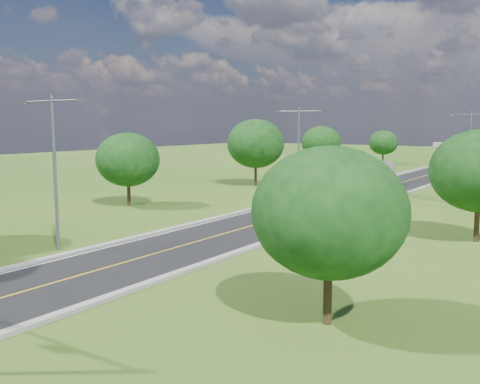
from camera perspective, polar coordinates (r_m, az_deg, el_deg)
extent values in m
plane|color=#2E5518|center=(73.61, 15.84, 0.64)|extent=(260.00, 260.00, 0.00)
cube|color=black|center=(79.30, 17.21, 1.07)|extent=(8.00, 150.00, 0.06)
cube|color=gray|center=(80.62, 14.33, 1.32)|extent=(0.50, 150.00, 0.22)
cube|color=gray|center=(78.17, 20.19, 0.92)|extent=(0.50, 150.00, 0.22)
cylinder|color=slate|center=(51.15, 13.61, -0.75)|extent=(0.08, 0.08, 2.40)
cube|color=white|center=(51.02, 13.62, 0.13)|extent=(0.55, 0.04, 0.70)
cube|color=gray|center=(153.23, 21.80, 4.09)|extent=(1.20, 3.00, 2.00)
cylinder|color=slate|center=(36.15, -19.12, 1.85)|extent=(0.22, 0.22, 10.00)
cylinder|color=slate|center=(37.17, -20.73, 9.02)|extent=(2.80, 0.12, 0.12)
cylinder|color=slate|center=(34.93, -18.05, 9.28)|extent=(2.80, 0.12, 0.12)
cube|color=slate|center=(38.24, -21.87, 8.84)|extent=(0.50, 0.25, 0.18)
cube|color=slate|center=(33.91, -16.68, 9.32)|extent=(0.50, 0.25, 0.18)
cylinder|color=slate|center=(61.76, 6.25, 4.30)|extent=(0.22, 0.22, 10.00)
cylinder|color=slate|center=(62.36, 5.16, 8.57)|extent=(2.80, 0.12, 0.12)
cylinder|color=slate|center=(61.05, 7.48, 8.57)|extent=(2.80, 0.12, 0.12)
cube|color=slate|center=(63.00, 4.11, 8.52)|extent=(0.50, 0.25, 0.18)
cube|color=slate|center=(60.47, 8.59, 8.51)|extent=(0.50, 0.25, 0.18)
cylinder|color=slate|center=(89.16, 23.31, 4.66)|extent=(0.22, 0.22, 10.00)
cylinder|color=slate|center=(89.39, 22.58, 7.65)|extent=(2.80, 0.12, 0.12)
cube|color=slate|center=(89.66, 21.76, 7.66)|extent=(0.50, 0.25, 0.18)
cylinder|color=black|center=(54.45, -11.79, -0.06)|extent=(0.36, 0.36, 2.70)
ellipsoid|color=black|center=(54.13, -11.88, 3.40)|extent=(6.30, 6.30, 5.36)
cylinder|color=black|center=(70.83, 1.67, 1.98)|extent=(0.36, 0.36, 3.24)
ellipsoid|color=black|center=(70.58, 1.68, 5.18)|extent=(7.56, 7.56, 6.43)
cylinder|color=black|center=(92.77, 8.63, 3.04)|extent=(0.36, 0.36, 2.88)
ellipsoid|color=black|center=(92.58, 8.67, 5.22)|extent=(6.72, 6.72, 5.71)
cylinder|color=black|center=(114.01, 15.00, 3.56)|extent=(0.36, 0.36, 2.52)
ellipsoid|color=black|center=(113.87, 15.05, 5.11)|extent=(5.88, 5.88, 5.00)
cylinder|color=black|center=(22.48, 9.33, -10.48)|extent=(0.36, 0.36, 2.70)
ellipsoid|color=black|center=(21.71, 9.51, -2.15)|extent=(6.30, 6.30, 5.36)
cylinder|color=black|center=(40.64, 23.95, -2.88)|extent=(0.36, 0.36, 2.88)
ellipsoid|color=black|center=(40.21, 24.20, 2.07)|extent=(6.72, 6.72, 5.71)
imported|color=white|center=(46.89, 7.48, -0.62)|extent=(4.42, 12.55, 3.42)
imported|color=silver|center=(69.97, 13.19, 1.78)|extent=(3.98, 11.96, 3.27)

